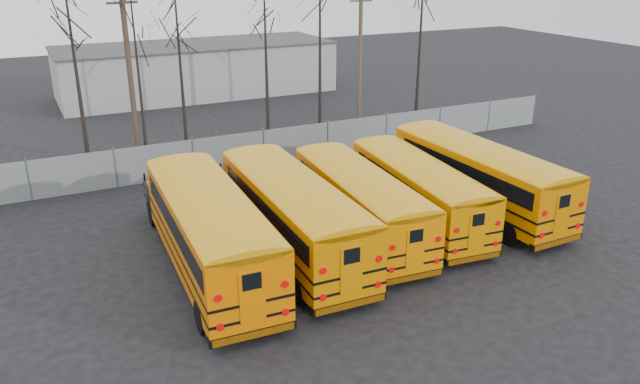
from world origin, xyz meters
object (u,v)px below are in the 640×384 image
bus_b (290,209)px  utility_pole_right (360,57)px  bus_e (476,171)px  utility_pole_left (131,79)px  bus_d (416,186)px  bus_c (358,198)px  bus_a (208,224)px

bus_b → utility_pole_right: bearing=54.9°
bus_e → utility_pole_left: 18.58m
bus_b → bus_e: bus_b is taller
utility_pole_left → bus_d: bearing=-70.3°
bus_c → bus_e: (6.23, 0.15, 0.14)m
bus_b → bus_d: 6.10m
bus_d → utility_pole_left: size_ratio=1.13×
bus_c → utility_pole_right: 19.46m
bus_b → bus_c: bus_b is taller
utility_pole_left → utility_pole_right: (15.89, 3.11, -0.34)m
bus_a → utility_pole_left: (0.18, 13.88, 2.87)m
bus_a → bus_c: bus_a is taller
bus_d → bus_e: 3.27m
bus_a → bus_b: bearing=4.6°
bus_a → bus_e: bus_a is taller
bus_b → utility_pole_right: utility_pole_right is taller
bus_a → utility_pole_left: size_ratio=1.28×
bus_a → bus_e: bearing=4.9°
bus_a → utility_pole_left: utility_pole_left is taller
utility_pole_left → utility_pole_right: 16.20m
bus_a → utility_pole_right: size_ratio=1.37×
bus_a → bus_b: bus_a is taller
bus_a → utility_pole_right: bearing=49.5°
bus_c → utility_pole_left: size_ratio=1.14×
bus_c → bus_e: size_ratio=0.93×
utility_pole_right → bus_e: bearing=-93.7°
bus_d → utility_pole_left: utility_pole_left is taller
bus_e → utility_pole_left: utility_pole_left is taller
bus_c → utility_pole_right: bearing=64.7°
bus_c → bus_d: size_ratio=1.01×
bus_e → utility_pole_right: bearing=77.5°
bus_d → bus_e: bearing=6.5°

